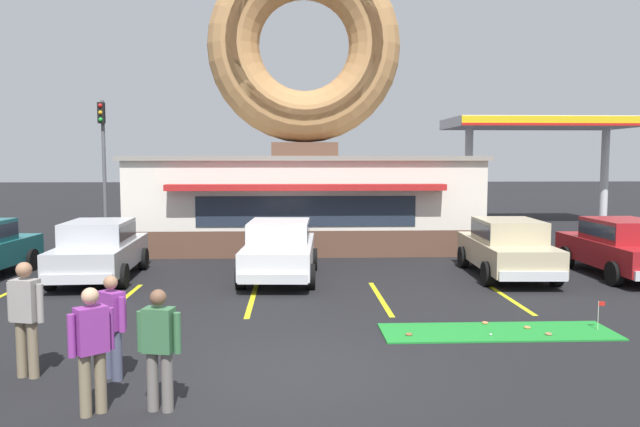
{
  "coord_description": "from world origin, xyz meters",
  "views": [
    {
      "loc": [
        0.06,
        -9.33,
        3.25
      ],
      "look_at": [
        0.68,
        5.0,
        2.0
      ],
      "focal_mm": 35.0,
      "sensor_mm": 36.0,
      "label": 1
    }
  ],
  "objects_px": {
    "golf_ball": "(491,334)",
    "pedestrian_beanie_man": "(112,323)",
    "car_champagne": "(507,245)",
    "trash_bin": "(492,243)",
    "car_silver": "(100,247)",
    "putting_flag_pin": "(600,308)",
    "car_white": "(280,247)",
    "traffic_light_pole": "(103,149)",
    "pedestrian_blue_sweater_man": "(159,344)",
    "car_red": "(621,245)",
    "pedestrian_leather_jacket_man": "(92,345)",
    "pedestrian_hooded_kid": "(26,313)"
  },
  "relations": [
    {
      "from": "golf_ball",
      "to": "car_white",
      "type": "height_order",
      "value": "car_white"
    },
    {
      "from": "pedestrian_beanie_man",
      "to": "traffic_light_pole",
      "type": "bearing_deg",
      "value": 106.81
    },
    {
      "from": "pedestrian_blue_sweater_man",
      "to": "pedestrian_beanie_man",
      "type": "xyz_separation_m",
      "value": [
        -0.95,
        1.21,
        -0.03
      ]
    },
    {
      "from": "car_white",
      "to": "pedestrian_blue_sweater_man",
      "type": "bearing_deg",
      "value": -98.69
    },
    {
      "from": "car_white",
      "to": "trash_bin",
      "type": "height_order",
      "value": "car_white"
    },
    {
      "from": "car_white",
      "to": "pedestrian_hooded_kid",
      "type": "distance_m",
      "value": 8.34
    },
    {
      "from": "car_champagne",
      "to": "trash_bin",
      "type": "height_order",
      "value": "car_champagne"
    },
    {
      "from": "golf_ball",
      "to": "car_red",
      "type": "relative_size",
      "value": 0.01
    },
    {
      "from": "pedestrian_blue_sweater_man",
      "to": "pedestrian_hooded_kid",
      "type": "bearing_deg",
      "value": 149.1
    },
    {
      "from": "golf_ball",
      "to": "putting_flag_pin",
      "type": "distance_m",
      "value": 2.25
    },
    {
      "from": "trash_bin",
      "to": "pedestrian_beanie_man",
      "type": "bearing_deg",
      "value": -130.2
    },
    {
      "from": "car_silver",
      "to": "trash_bin",
      "type": "distance_m",
      "value": 12.15
    },
    {
      "from": "putting_flag_pin",
      "to": "car_silver",
      "type": "distance_m",
      "value": 12.39
    },
    {
      "from": "golf_ball",
      "to": "trash_bin",
      "type": "height_order",
      "value": "trash_bin"
    },
    {
      "from": "car_white",
      "to": "traffic_light_pole",
      "type": "bearing_deg",
      "value": 125.89
    },
    {
      "from": "pedestrian_beanie_man",
      "to": "trash_bin",
      "type": "bearing_deg",
      "value": 49.8
    },
    {
      "from": "pedestrian_beanie_man",
      "to": "pedestrian_leather_jacket_man",
      "type": "bearing_deg",
      "value": -84.75
    },
    {
      "from": "car_silver",
      "to": "pedestrian_beanie_man",
      "type": "distance_m",
      "value": 8.23
    },
    {
      "from": "putting_flag_pin",
      "to": "trash_bin",
      "type": "xyz_separation_m",
      "value": [
        0.71,
        8.64,
        0.06
      ]
    },
    {
      "from": "car_silver",
      "to": "pedestrian_hooded_kid",
      "type": "relative_size",
      "value": 2.66
    },
    {
      "from": "putting_flag_pin",
      "to": "traffic_light_pole",
      "type": "xyz_separation_m",
      "value": [
        -14.09,
        16.37,
        3.27
      ]
    },
    {
      "from": "car_silver",
      "to": "traffic_light_pole",
      "type": "relative_size",
      "value": 0.8
    },
    {
      "from": "pedestrian_hooded_kid",
      "to": "traffic_light_pole",
      "type": "distance_m",
      "value": 19.16
    },
    {
      "from": "golf_ball",
      "to": "car_silver",
      "type": "relative_size",
      "value": 0.01
    },
    {
      "from": "pedestrian_leather_jacket_man",
      "to": "traffic_light_pole",
      "type": "xyz_separation_m",
      "value": [
        -5.74,
        19.88,
        2.8
      ]
    },
    {
      "from": "putting_flag_pin",
      "to": "car_white",
      "type": "xyz_separation_m",
      "value": [
        -6.17,
        5.42,
        0.43
      ]
    },
    {
      "from": "golf_ball",
      "to": "pedestrian_beanie_man",
      "type": "relative_size",
      "value": 0.03
    },
    {
      "from": "putting_flag_pin",
      "to": "pedestrian_blue_sweater_man",
      "type": "relative_size",
      "value": 0.34
    },
    {
      "from": "trash_bin",
      "to": "golf_ball",
      "type": "bearing_deg",
      "value": -107.96
    },
    {
      "from": "putting_flag_pin",
      "to": "pedestrian_beanie_man",
      "type": "xyz_separation_m",
      "value": [
        -8.48,
        -2.23,
        0.41
      ]
    },
    {
      "from": "car_champagne",
      "to": "pedestrian_blue_sweater_man",
      "type": "bearing_deg",
      "value": -130.49
    },
    {
      "from": "golf_ball",
      "to": "traffic_light_pole",
      "type": "bearing_deg",
      "value": 125.5
    },
    {
      "from": "pedestrian_hooded_kid",
      "to": "pedestrian_leather_jacket_man",
      "type": "xyz_separation_m",
      "value": [
        1.41,
        -1.41,
        -0.06
      ]
    },
    {
      "from": "car_silver",
      "to": "car_red",
      "type": "height_order",
      "value": "same"
    },
    {
      "from": "car_red",
      "to": "traffic_light_pole",
      "type": "height_order",
      "value": "traffic_light_pole"
    },
    {
      "from": "car_champagne",
      "to": "traffic_light_pole",
      "type": "bearing_deg",
      "value": 142.6
    },
    {
      "from": "car_white",
      "to": "trash_bin",
      "type": "distance_m",
      "value": 7.61
    },
    {
      "from": "car_red",
      "to": "trash_bin",
      "type": "bearing_deg",
      "value": 128.78
    },
    {
      "from": "car_champagne",
      "to": "car_red",
      "type": "relative_size",
      "value": 1.01
    },
    {
      "from": "car_silver",
      "to": "car_white",
      "type": "relative_size",
      "value": 1.0
    },
    {
      "from": "golf_ball",
      "to": "trash_bin",
      "type": "xyz_separation_m",
      "value": [
        2.9,
        8.96,
        0.45
      ]
    },
    {
      "from": "car_red",
      "to": "pedestrian_hooded_kid",
      "type": "bearing_deg",
      "value": -150.06
    },
    {
      "from": "putting_flag_pin",
      "to": "car_champagne",
      "type": "relative_size",
      "value": 0.12
    },
    {
      "from": "car_champagne",
      "to": "pedestrian_leather_jacket_man",
      "type": "height_order",
      "value": "pedestrian_leather_jacket_man"
    },
    {
      "from": "pedestrian_beanie_man",
      "to": "car_silver",
      "type": "bearing_deg",
      "value": 108.15
    },
    {
      "from": "car_silver",
      "to": "car_white",
      "type": "distance_m",
      "value": 4.87
    },
    {
      "from": "car_silver",
      "to": "trash_bin",
      "type": "relative_size",
      "value": 4.76
    },
    {
      "from": "car_silver",
      "to": "trash_bin",
      "type": "bearing_deg",
      "value": 14.53
    },
    {
      "from": "car_white",
      "to": "trash_bin",
      "type": "relative_size",
      "value": 4.76
    },
    {
      "from": "car_red",
      "to": "pedestrian_leather_jacket_man",
      "type": "bearing_deg",
      "value": -142.52
    }
  ]
}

